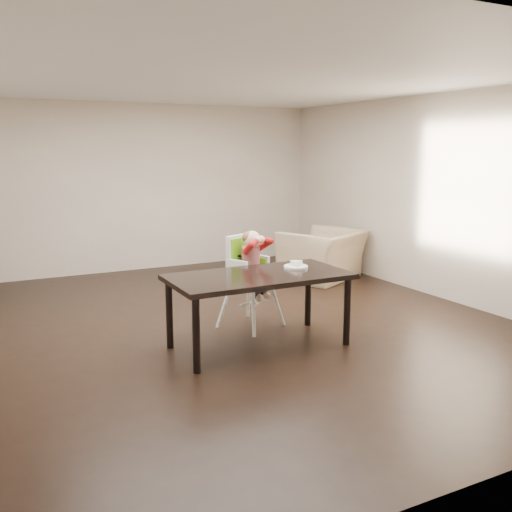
{
  "coord_description": "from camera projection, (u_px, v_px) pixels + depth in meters",
  "views": [
    {
      "loc": [
        -2.63,
        -5.67,
        1.98
      ],
      "look_at": [
        0.04,
        -0.47,
        0.88
      ],
      "focal_mm": 40.0,
      "sensor_mm": 36.0,
      "label": 1
    }
  ],
  "objects": [
    {
      "name": "ground",
      "position": [
        234.0,
        325.0,
        6.5
      ],
      "size": [
        7.0,
        7.0,
        0.0
      ],
      "primitive_type": "plane",
      "color": "black",
      "rests_on": "ground"
    },
    {
      "name": "room_walls",
      "position": [
        233.0,
        160.0,
        6.15
      ],
      "size": [
        6.02,
        7.02,
        2.71
      ],
      "color": "#BEB09D",
      "rests_on": "ground"
    },
    {
      "name": "dining_table",
      "position": [
        259.0,
        282.0,
        5.69
      ],
      "size": [
        1.8,
        0.9,
        0.75
      ],
      "color": "black",
      "rests_on": "ground"
    },
    {
      "name": "high_chair",
      "position": [
        249.0,
        259.0,
        6.34
      ],
      "size": [
        0.6,
        0.6,
        1.09
      ],
      "rotation": [
        0.0,
        0.0,
        0.42
      ],
      "color": "white",
      "rests_on": "ground"
    },
    {
      "name": "plate",
      "position": [
        296.0,
        265.0,
        5.98
      ],
      "size": [
        0.27,
        0.27,
        0.07
      ],
      "rotation": [
        0.0,
        0.0,
        0.08
      ],
      "color": "white",
      "rests_on": "dining_table"
    },
    {
      "name": "armchair",
      "position": [
        323.0,
        247.0,
        8.69
      ],
      "size": [
        1.37,
        1.17,
        1.01
      ],
      "primitive_type": "imported",
      "rotation": [
        0.0,
        0.0,
        3.58
      ],
      "color": "tan",
      "rests_on": "ground"
    }
  ]
}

